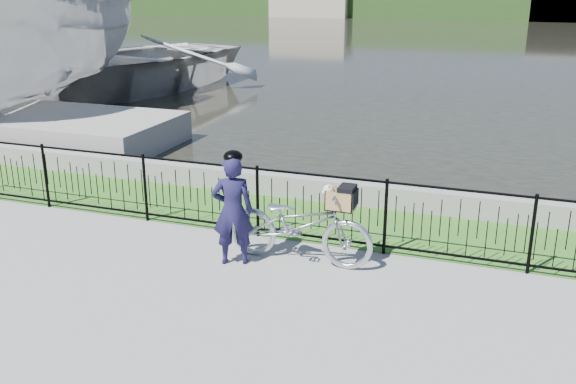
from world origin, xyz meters
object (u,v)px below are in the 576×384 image
at_px(bicycle_rig, 300,224).
at_px(boat_far, 123,63).
at_px(cyclist, 233,209).
at_px(boat_near, 39,38).

distance_m(bicycle_rig, boat_far, 15.54).
height_order(cyclist, boat_near, boat_near).
xyz_separation_m(cyclist, boat_near, (-9.29, 7.42, 1.43)).
bearing_deg(boat_far, bicycle_rig, -47.82).
bearing_deg(boat_near, cyclist, -38.61).
height_order(bicycle_rig, cyclist, cyclist).
bearing_deg(boat_near, boat_far, 93.47).
bearing_deg(bicycle_rig, boat_near, 145.18).
relative_size(bicycle_rig, cyclist, 1.30).
bearing_deg(bicycle_rig, cyclist, -157.90).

